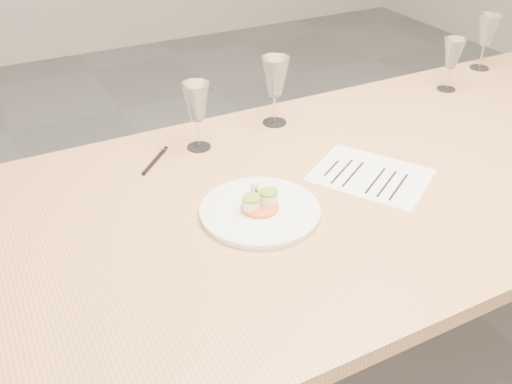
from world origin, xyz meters
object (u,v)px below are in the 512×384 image
dinner_plate (260,210)px  wine_glass_2 (453,55)px  recipe_sheet (371,175)px  ballpoint_pen (155,160)px  wine_glass_3 (487,31)px  dining_table (336,202)px  wine_glass_1 (275,78)px  wine_glass_0 (196,104)px

dinner_plate → wine_glass_2: wine_glass_2 is taller
recipe_sheet → ballpoint_pen: size_ratio=3.13×
wine_glass_2 → wine_glass_3: wine_glass_3 is taller
dining_table → wine_glass_1: 0.43m
dining_table → wine_glass_3: bearing=24.4°
wine_glass_1 → wine_glass_3: wine_glass_1 is taller
recipe_sheet → wine_glass_3: wine_glass_3 is taller
wine_glass_0 → ballpoint_pen: bearing=-171.4°
dinner_plate → recipe_sheet: 0.34m
wine_glass_0 → wine_glass_2: bearing=-0.4°
dinner_plate → wine_glass_1: 0.51m
ballpoint_pen → wine_glass_3: (1.32, 0.11, 0.14)m
dinner_plate → ballpoint_pen: bearing=111.6°
dinner_plate → ballpoint_pen: 0.38m
dining_table → wine_glass_2: (0.68, 0.33, 0.19)m
dinner_plate → wine_glass_2: bearing=21.5°
dining_table → wine_glass_0: bearing=126.6°
wine_glass_3 → wine_glass_2: bearing=-159.3°
ballpoint_pen → recipe_sheet: bearing=-81.2°
wine_glass_1 → dining_table: bearing=-93.0°
recipe_sheet → wine_glass_3: size_ratio=1.81×
ballpoint_pen → wine_glass_0: wine_glass_0 is taller
ballpoint_pen → dinner_plate: bearing=-115.0°
dining_table → wine_glass_0: (-0.25, 0.33, 0.20)m
wine_glass_0 → dining_table: bearing=-53.4°
recipe_sheet → ballpoint_pen: bearing=113.4°
dining_table → recipe_sheet: recipe_sheet is taller
wine_glass_1 → wine_glass_2: 0.66m
wine_glass_1 → wine_glass_2: (0.66, -0.05, -0.02)m
dining_table → wine_glass_1: size_ratio=11.45×
ballpoint_pen → wine_glass_3: 1.34m
ballpoint_pen → wine_glass_2: bearing=-45.8°
wine_glass_3 → wine_glass_1: bearing=-176.8°
dining_table → wine_glass_1: (0.02, 0.37, 0.21)m
wine_glass_3 → ballpoint_pen: bearing=-175.2°
wine_glass_2 → wine_glass_1: bearing=176.1°
dinner_plate → wine_glass_1: size_ratio=1.37×
wine_glass_0 → wine_glass_2: wine_glass_0 is taller
dining_table → wine_glass_3: (0.94, 0.43, 0.21)m
wine_glass_2 → ballpoint_pen: bearing=-179.2°
recipe_sheet → wine_glass_3: bearing=-4.3°
dining_table → wine_glass_3: size_ratio=11.88×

